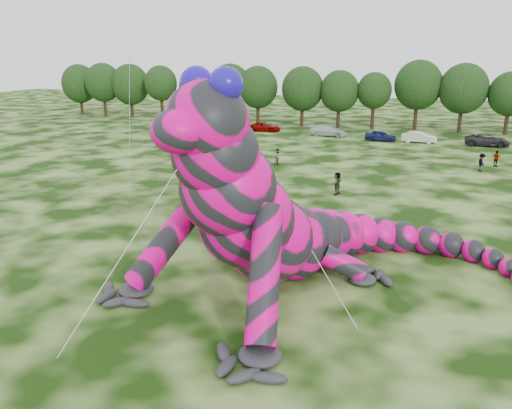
{
  "coord_description": "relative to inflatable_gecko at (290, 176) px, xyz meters",
  "views": [
    {
      "loc": [
        9.39,
        -22.43,
        11.06
      ],
      "look_at": [
        1.7,
        -0.14,
        4.0
      ],
      "focal_mm": 35.0,
      "sensor_mm": 36.0,
      "label": 1
    }
  ],
  "objects": [
    {
      "name": "spectator_3",
      "position": [
        13.21,
        32.63,
        -4.52
      ],
      "size": [
        0.99,
        0.98,
        1.68
      ],
      "primitive_type": "imported",
      "rotation": [
        0.0,
        0.0,
        2.37
      ],
      "color": "gray",
      "rests_on": "ground"
    },
    {
      "name": "tree_4",
      "position": [
        -32.78,
        57.85,
        -0.83
      ],
      "size": [
        6.22,
        5.6,
        9.06
      ],
      "primitive_type": null,
      "color": "black",
      "rests_on": "ground"
    },
    {
      "name": "spectator_0",
      "position": [
        -15.72,
        23.7,
        -4.54
      ],
      "size": [
        0.57,
        0.69,
        1.63
      ],
      "primitive_type": "imported",
      "rotation": [
        0.0,
        0.0,
        1.92
      ],
      "color": "gray",
      "rests_on": "ground"
    },
    {
      "name": "inflatable_gecko",
      "position": [
        0.0,
        0.0,
        0.0
      ],
      "size": [
        25.13,
        26.87,
        10.71
      ],
      "primitive_type": null,
      "rotation": [
        0.0,
        0.0,
        -0.41
      ],
      "color": "#E90080",
      "rests_on": "ground"
    },
    {
      "name": "tree_3",
      "position": [
        -38.85,
        56.21,
        -0.64
      ],
      "size": [
        5.81,
        5.23,
        9.44
      ],
      "primitive_type": null,
      "color": "black",
      "rests_on": "ground"
    },
    {
      "name": "tree_8",
      "position": [
        -7.36,
        56.13,
        -0.88
      ],
      "size": [
        6.14,
        5.53,
        8.94
      ],
      "primitive_type": null,
      "color": "black",
      "rests_on": "ground"
    },
    {
      "name": "tree_11",
      "position": [
        10.65,
        57.34,
        -0.32
      ],
      "size": [
        7.01,
        6.31,
        10.07
      ],
      "primitive_type": null,
      "color": "black",
      "rests_on": "ground"
    },
    {
      "name": "spectator_5",
      "position": [
        -0.41,
        16.53,
        -4.41
      ],
      "size": [
        1.08,
        1.85,
        1.9
      ],
      "primitive_type": "imported",
      "rotation": [
        0.0,
        0.0,
        4.4
      ],
      "color": "gray",
      "rests_on": "ground"
    },
    {
      "name": "spectator_1",
      "position": [
        -8.3,
        26.0,
        -4.47
      ],
      "size": [
        1.0,
        1.08,
        1.77
      ],
      "primitive_type": "imported",
      "rotation": [
        0.0,
        0.0,
        1.07
      ],
      "color": "gray",
      "rests_on": "ground"
    },
    {
      "name": "car_5",
      "position": [
        5.25,
        45.61,
        -4.62
      ],
      "size": [
        4.5,
        1.6,
        1.48
      ],
      "primitive_type": "imported",
      "rotation": [
        0.0,
        0.0,
        1.58
      ],
      "color": "beige",
      "rests_on": "ground"
    },
    {
      "name": "ground",
      "position": [
        -3.14,
        -0.86,
        -5.36
      ],
      "size": [
        240.0,
        240.0,
        0.0
      ],
      "primitive_type": "plane",
      "color": "#16330A",
      "rests_on": "ground"
    },
    {
      "name": "car_3",
      "position": [
        -7.27,
        47.42,
        -4.61
      ],
      "size": [
        5.21,
        2.24,
        1.5
      ],
      "primitive_type": "imported",
      "rotation": [
        0.0,
        0.0,
        1.6
      ],
      "color": "silver",
      "rests_on": "ground"
    },
    {
      "name": "tree_10",
      "position": [
        4.26,
        57.72,
        -0.1
      ],
      "size": [
        7.09,
        6.38,
        10.5
      ],
      "primitive_type": null,
      "color": "black",
      "rests_on": "ground"
    },
    {
      "name": "car_1",
      "position": [
        -24.63,
        45.51,
        -4.62
      ],
      "size": [
        4.63,
        2.08,
        1.47
      ],
      "primitive_type": "imported",
      "rotation": [
        0.0,
        0.0,
        1.69
      ],
      "color": "black",
      "rests_on": "ground"
    },
    {
      "name": "tree_5",
      "position": [
        -26.26,
        57.58,
        -0.46
      ],
      "size": [
        7.16,
        6.44,
        9.8
      ],
      "primitive_type": null,
      "color": "black",
      "rests_on": "ground"
    },
    {
      "name": "tree_12",
      "position": [
        16.88,
        56.88,
        -0.87
      ],
      "size": [
        5.99,
        5.39,
        8.97
      ],
      "primitive_type": null,
      "color": "black",
      "rests_on": "ground"
    },
    {
      "name": "car_0",
      "position": [
        -33.53,
        46.67,
        -4.7
      ],
      "size": [
        3.93,
        1.81,
        1.3
      ],
      "primitive_type": "imported",
      "rotation": [
        0.0,
        0.0,
        1.64
      ],
      "color": "silver",
      "rests_on": "ground"
    },
    {
      "name": "car_2",
      "position": [
        -17.15,
        48.81,
        -4.68
      ],
      "size": [
        4.91,
        2.33,
        1.35
      ],
      "primitive_type": "imported",
      "rotation": [
        0.0,
        0.0,
        1.55
      ],
      "color": "#800200",
      "rests_on": "ground"
    },
    {
      "name": "tree_6",
      "position": [
        -20.69,
        55.82,
        -0.61
      ],
      "size": [
        6.52,
        5.86,
        9.49
      ],
      "primitive_type": null,
      "color": "black",
      "rests_on": "ground"
    },
    {
      "name": "car_4",
      "position": [
        0.3,
        45.45,
        -4.65
      ],
      "size": [
        4.27,
        2.08,
        1.4
      ],
      "primitive_type": "imported",
      "rotation": [
        0.0,
        0.0,
        1.47
      ],
      "color": "#141A4E",
      "rests_on": "ground"
    },
    {
      "name": "tree_2",
      "position": [
        -46.16,
        57.9,
        -0.53
      ],
      "size": [
        7.04,
        6.34,
        9.64
      ],
      "primitive_type": null,
      "color": "black",
      "rests_on": "ground"
    },
    {
      "name": "tree_7",
      "position": [
        -13.22,
        55.94,
        -0.62
      ],
      "size": [
        6.68,
        6.01,
        9.48
      ],
      "primitive_type": null,
      "color": "black",
      "rests_on": "ground"
    },
    {
      "name": "spectator_4",
      "position": [
        -18.1,
        32.57,
        -4.48
      ],
      "size": [
        1.01,
        0.99,
        1.75
      ],
      "primitive_type": "imported",
      "rotation": [
        0.0,
        0.0,
        2.4
      ],
      "color": "gray",
      "rests_on": "ground"
    },
    {
      "name": "spectator_2",
      "position": [
        11.58,
        29.72,
        -4.46
      ],
      "size": [
        0.97,
        1.3,
        1.8
      ],
      "primitive_type": "imported",
      "rotation": [
        0.0,
        0.0,
        1.85
      ],
      "color": "gray",
      "rests_on": "ground"
    },
    {
      "name": "tree_1",
      "position": [
        -51.49,
        57.19,
        -0.45
      ],
      "size": [
        6.74,
        6.07,
        9.81
      ],
      "primitive_type": null,
      "color": "black",
      "rests_on": "ground"
    },
    {
      "name": "tree_9",
      "position": [
        -2.07,
        56.49,
        -1.02
      ],
      "size": [
        5.27,
        4.74,
        8.68
      ],
      "primitive_type": null,
      "color": "black",
      "rests_on": "ground"
    },
    {
      "name": "tree_0",
      "position": [
        -57.7,
        58.37,
        -0.6
      ],
      "size": [
        6.91,
        6.22,
        9.51
      ],
      "primitive_type": null,
      "color": "black",
      "rests_on": "ground"
    },
    {
      "name": "car_6",
      "position": [
        13.52,
        45.75,
        -4.6
      ],
      "size": [
        5.48,
        2.6,
        1.51
      ],
      "primitive_type": "imported",
      "rotation": [
        0.0,
        0.0,
        1.55
      ],
      "color": "#252528",
      "rests_on": "ground"
    }
  ]
}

